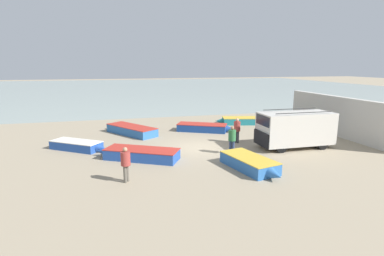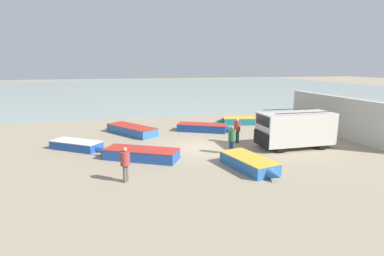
{
  "view_description": "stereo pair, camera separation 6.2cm",
  "coord_description": "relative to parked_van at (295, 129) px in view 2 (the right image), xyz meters",
  "views": [
    {
      "loc": [
        -5.16,
        -17.89,
        5.27
      ],
      "look_at": [
        -0.12,
        1.57,
        1.0
      ],
      "focal_mm": 28.0,
      "sensor_mm": 36.0,
      "label": 1
    },
    {
      "loc": [
        -5.1,
        -17.9,
        5.27
      ],
      "look_at": [
        -0.12,
        1.57,
        1.0
      ],
      "focal_mm": 28.0,
      "sensor_mm": 36.0,
      "label": 2
    }
  ],
  "objects": [
    {
      "name": "fisherman_1",
      "position": [
        -4.46,
        -0.34,
        -0.24
      ],
      "size": [
        0.45,
        0.45,
        1.7
      ],
      "rotation": [
        0.0,
        0.0,
        0.92
      ],
      "color": "navy",
      "rests_on": "ground_plane"
    },
    {
      "name": "fisherman_0",
      "position": [
        -3.14,
        2.03,
        -0.23
      ],
      "size": [
        0.45,
        0.45,
        1.71
      ],
      "rotation": [
        0.0,
        0.0,
        0.7
      ],
      "color": "#38383D",
      "rests_on": "ground_plane"
    },
    {
      "name": "fisherman_2",
      "position": [
        -10.78,
        -3.25,
        -0.27
      ],
      "size": [
        0.43,
        0.43,
        1.65
      ],
      "rotation": [
        0.0,
        0.0,
        2.48
      ],
      "color": "#5B564C",
      "rests_on": "ground_plane"
    },
    {
      "name": "fishing_rowboat_0",
      "position": [
        -0.28,
        8.15,
        -0.96
      ],
      "size": [
        4.1,
        2.15,
        0.6
      ],
      "rotation": [
        0.0,
        0.0,
        2.91
      ],
      "color": "#1E757F",
      "rests_on": "ground_plane"
    },
    {
      "name": "harbor_wall",
      "position": [
        5.11,
        2.39,
        0.21
      ],
      "size": [
        0.5,
        10.76,
        2.94
      ],
      "primitive_type": "cube",
      "color": "#BCB7AD",
      "rests_on": "ground_plane"
    },
    {
      "name": "sea_water",
      "position": [
        -5.94,
        53.39,
        -1.25
      ],
      "size": [
        120.0,
        80.0,
        0.01
      ],
      "primitive_type": "cube",
      "color": "#99A89E",
      "rests_on": "ground_plane"
    },
    {
      "name": "ground_plane",
      "position": [
        -5.94,
        1.39,
        -1.26
      ],
      "size": [
        200.0,
        200.0,
        0.0
      ],
      "primitive_type": "plane",
      "color": "gray"
    },
    {
      "name": "parked_van",
      "position": [
        0.0,
        0.0,
        0.0
      ],
      "size": [
        4.8,
        2.02,
        2.43
      ],
      "rotation": [
        0.0,
        0.0,
        3.14
      ],
      "color": "beige",
      "rests_on": "ground_plane"
    },
    {
      "name": "fishing_rowboat_5",
      "position": [
        -13.51,
        2.95,
        -0.98
      ],
      "size": [
        3.73,
        3.02,
        0.55
      ],
      "rotation": [
        0.0,
        0.0,
        5.66
      ],
      "color": "#234CA3",
      "rests_on": "ground_plane"
    },
    {
      "name": "fishing_rowboat_4",
      "position": [
        -4.54,
        -3.12,
        -0.94
      ],
      "size": [
        2.18,
        4.07,
        0.63
      ],
      "rotation": [
        0.0,
        0.0,
        4.94
      ],
      "color": "#2D66AD",
      "rests_on": "ground_plane"
    },
    {
      "name": "fishing_rowboat_2",
      "position": [
        -10.08,
        6.64,
        -0.94
      ],
      "size": [
        3.96,
        5.06,
        0.64
      ],
      "rotation": [
        0.0,
        0.0,
        2.18
      ],
      "color": "#2D66AD",
      "rests_on": "ground_plane"
    },
    {
      "name": "fishing_rowboat_1",
      "position": [
        -9.93,
        0.03,
        -0.95
      ],
      "size": [
        4.91,
        3.29,
        0.61
      ],
      "rotation": [
        0.0,
        0.0,
        2.64
      ],
      "color": "#234CA3",
      "rests_on": "ground_plane"
    },
    {
      "name": "fishing_rowboat_3",
      "position": [
        -4.27,
        6.06,
        -0.96
      ],
      "size": [
        4.66,
        3.06,
        0.6
      ],
      "rotation": [
        0.0,
        0.0,
        5.81
      ],
      "color": "navy",
      "rests_on": "ground_plane"
    }
  ]
}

